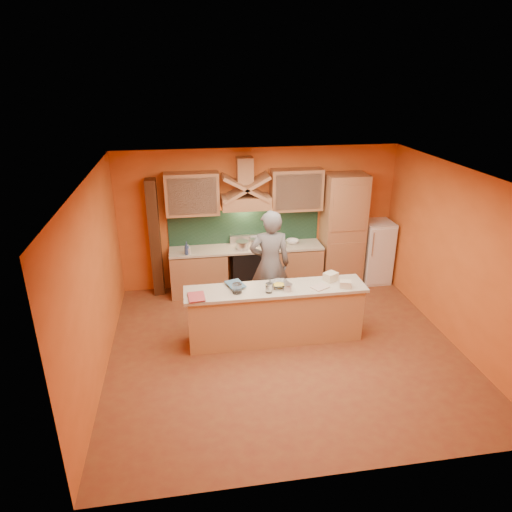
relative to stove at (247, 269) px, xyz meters
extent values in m
cube|color=brown|center=(0.30, -2.20, -0.45)|extent=(5.50, 5.00, 0.01)
cube|color=white|center=(0.30, -2.20, 2.35)|extent=(5.50, 5.00, 0.01)
cube|color=orange|center=(0.30, 0.30, 0.95)|extent=(5.50, 0.02, 2.80)
cube|color=orange|center=(0.30, -4.70, 0.95)|extent=(5.50, 0.02, 2.80)
cube|color=orange|center=(-2.45, -2.20, 0.95)|extent=(0.02, 5.00, 2.80)
cube|color=orange|center=(3.05, -2.20, 0.95)|extent=(0.02, 5.00, 2.80)
cube|color=#B77D53|center=(-0.95, 0.00, -0.02)|extent=(1.10, 0.60, 0.86)
cube|color=#B77D53|center=(0.95, 0.00, -0.02)|extent=(1.10, 0.60, 0.86)
cube|color=beige|center=(0.00, 0.00, 0.45)|extent=(3.00, 0.62, 0.04)
cube|color=black|center=(0.00, 0.00, 0.00)|extent=(0.60, 0.58, 0.90)
cube|color=#193828|center=(0.00, 0.28, 0.80)|extent=(3.00, 0.03, 0.70)
cube|color=#B77D53|center=(0.00, 0.05, 1.37)|extent=(0.92, 0.50, 0.24)
cube|color=#B77D53|center=(0.00, 0.15, 1.95)|extent=(0.30, 0.30, 0.50)
cube|color=#B77D53|center=(-1.00, 0.12, 1.55)|extent=(1.00, 0.35, 0.80)
cube|color=#B77D53|center=(1.00, 0.12, 1.55)|extent=(1.00, 0.35, 0.80)
cube|color=#B77D53|center=(1.95, 0.00, 0.70)|extent=(0.80, 0.60, 2.30)
cube|color=white|center=(2.70, 0.00, 0.20)|extent=(0.58, 0.60, 1.30)
cube|color=#472816|center=(-1.75, 0.15, 0.70)|extent=(0.20, 0.30, 2.30)
cube|color=tan|center=(0.20, -1.90, -0.01)|extent=(2.80, 0.55, 0.88)
cube|color=beige|center=(0.20, -1.90, 0.47)|extent=(2.90, 0.62, 0.05)
imported|color=slate|center=(0.26, -1.08, 0.54)|extent=(0.74, 0.51, 1.98)
cylinder|color=silver|center=(-0.10, -0.08, 0.53)|extent=(0.28, 0.28, 0.16)
cylinder|color=silver|center=(0.18, 0.08, 0.51)|extent=(0.21, 0.21, 0.13)
imported|color=silver|center=(-1.14, -0.19, 0.57)|extent=(0.10, 0.10, 0.19)
imported|color=#2F4883|center=(-1.16, -0.20, 0.60)|extent=(0.11, 0.11, 0.25)
imported|color=white|center=(0.94, 0.05, 0.51)|extent=(0.29, 0.29, 0.08)
cube|color=silver|center=(0.59, -0.06, 0.52)|extent=(0.33, 0.29, 0.10)
imported|color=#B94249|center=(-1.18, -2.06, 0.51)|extent=(0.27, 0.35, 0.03)
imported|color=#3E688A|center=(-0.55, -1.78, 0.53)|extent=(0.34, 0.40, 0.03)
cylinder|color=silver|center=(-0.43, -1.98, 0.57)|extent=(0.17, 0.17, 0.15)
cylinder|color=white|center=(0.06, -2.04, 0.57)|extent=(0.14, 0.14, 0.15)
cube|color=silver|center=(0.37, -2.03, 0.54)|extent=(0.13, 0.13, 0.09)
imported|color=silver|center=(0.26, -1.86, 0.53)|extent=(0.34, 0.34, 0.08)
cube|color=beige|center=(0.90, -2.00, 0.50)|extent=(0.32, 0.29, 0.02)
cube|color=beige|center=(1.14, -1.77, 0.56)|extent=(0.26, 0.25, 0.13)
cube|color=beige|center=(1.30, -2.06, 0.55)|extent=(0.21, 0.19, 0.11)
camera|label=1|loc=(-1.14, -8.26, 3.72)|focal=32.00mm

